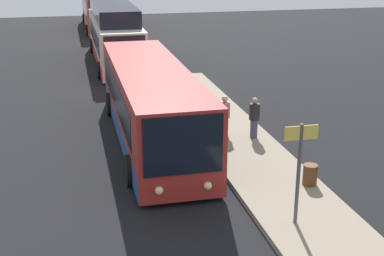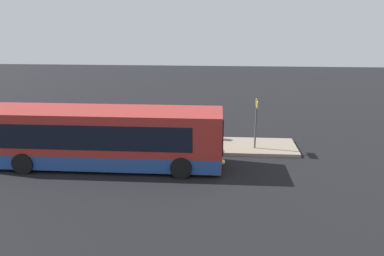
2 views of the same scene
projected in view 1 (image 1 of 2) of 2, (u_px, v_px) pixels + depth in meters
ground at (155, 140)px, 20.76m from camera, size 80.00×80.00×0.00m
platform at (229, 132)px, 21.37m from camera, size 20.00×2.79×0.18m
bus_lead at (151, 104)px, 20.37m from camera, size 11.81×2.88×2.88m
bus_second at (114, 36)px, 34.03m from camera, size 12.30×2.80×3.74m
bus_third at (98, 7)px, 48.12m from camera, size 12.18×2.72×4.17m
passenger_boarding at (225, 114)px, 20.49m from camera, size 0.45×0.45×1.58m
passenger_waiting at (254, 116)px, 20.23m from camera, size 0.43×0.43×1.58m
suitcase at (210, 128)px, 20.51m from camera, size 0.36×0.22×0.90m
sign_post at (299, 161)px, 13.65m from camera, size 0.10×0.90×2.76m
trash_bin at (310, 175)px, 16.36m from camera, size 0.44×0.44×0.65m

